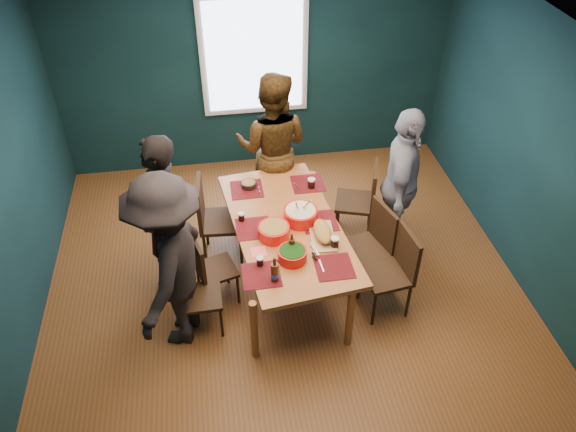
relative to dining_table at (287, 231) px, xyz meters
name	(u,v)px	position (x,y,z in m)	size (l,w,h in m)	color
room	(280,166)	(-0.04, 0.19, 0.67)	(5.01, 5.01, 2.71)	brown
dining_table	(287,231)	(0.00, 0.00, 0.00)	(1.26, 2.15, 0.77)	#AA5A33
chair_left_far	(212,215)	(-0.74, 0.52, -0.11)	(0.49, 0.49, 1.01)	black
chair_left_mid	(208,266)	(-0.82, -0.16, -0.22)	(0.46, 0.46, 0.83)	black
chair_left_near	(192,292)	(-0.99, -0.50, -0.21)	(0.39, 0.39, 0.84)	black
chair_right_far	(363,196)	(0.98, 0.62, -0.14)	(0.55, 0.55, 0.96)	black
chair_right_mid	(373,240)	(0.89, -0.12, -0.15)	(0.54, 0.54, 0.95)	black
chair_right_near	(396,266)	(1.00, -0.53, -0.15)	(0.48, 0.48, 0.95)	black
person_far_left	(162,214)	(-1.22, 0.23, 0.18)	(0.65, 0.42, 1.77)	black
person_back	(272,147)	(0.03, 1.24, 0.22)	(0.89, 0.69, 1.83)	black
person_right	(401,185)	(1.28, 0.33, 0.19)	(1.04, 0.43, 1.78)	white
person_near_left	(170,264)	(-1.13, -0.54, 0.22)	(1.19, 0.69, 1.85)	black
bowl_salad	(274,231)	(-0.15, -0.15, 0.14)	(0.31, 0.31, 0.13)	red
bowl_dumpling	(301,215)	(0.15, 0.05, 0.15)	(0.34, 0.34, 0.32)	red
bowl_herbs	(292,254)	(-0.03, -0.50, 0.14)	(0.28, 0.28, 0.12)	red
cutting_board	(322,233)	(0.31, -0.24, 0.13)	(0.29, 0.58, 0.13)	tan
small_bowl	(249,184)	(-0.31, 0.70, 0.11)	(0.17, 0.17, 0.07)	black
beer_bottle_a	(275,272)	(-0.22, -0.75, 0.17)	(0.08, 0.08, 0.28)	#401C0B
beer_bottle_b	(292,245)	(-0.02, -0.40, 0.16)	(0.06, 0.06, 0.23)	#401C0B
cola_glass_a	(260,261)	(-0.33, -0.53, 0.12)	(0.07, 0.07, 0.09)	black
cola_glass_b	(335,242)	(0.40, -0.39, 0.14)	(0.08, 0.08, 0.11)	black
cola_glass_c	(311,183)	(0.36, 0.59, 0.14)	(0.08, 0.08, 0.11)	black
cola_glass_d	(241,217)	(-0.44, 0.14, 0.12)	(0.07, 0.07, 0.09)	black
napkin_a	(320,216)	(0.35, 0.09, 0.08)	(0.16, 0.16, 0.00)	#FB696D
napkin_b	(258,252)	(-0.33, -0.35, 0.07)	(0.14, 0.14, 0.00)	#FB696D
napkin_c	(332,268)	(0.31, -0.67, 0.07)	(0.13, 0.13, 0.00)	#FB696D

